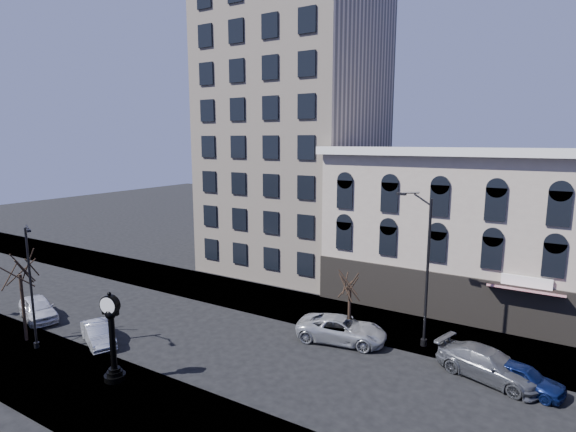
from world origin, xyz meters
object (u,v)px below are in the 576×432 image
Objects in this scene: street_clock at (112,341)px; street_lamp_near at (29,255)px; car_near_b at (98,334)px; car_near_a at (38,308)px.

street_lamp_near reaches higher than street_clock.
street_clock is 1.21× the size of car_near_b.
street_lamp_near is 1.98× the size of car_near_b.
car_near_a is at bearing 173.03° from street_lamp_near.
street_lamp_near is 1.71× the size of car_near_a.
car_near_a is at bearing 151.81° from street_clock.
street_clock is at bearing 25.63° from street_lamp_near.
street_lamp_near is at bearing -102.69° from car_near_a.
street_lamp_near is 8.18m from car_near_a.
car_near_b is at bearing 77.33° from street_lamp_near.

